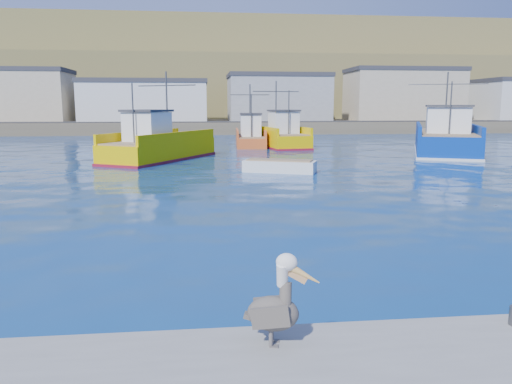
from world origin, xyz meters
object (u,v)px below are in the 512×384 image
trawler_yellow_a (158,146)px  trawler_blue (445,139)px  pelican (276,306)px  skiff_mid (280,167)px  boat_orange (250,136)px  trawler_yellow_b (280,137)px

trawler_yellow_a → trawler_blue: (23.16, 2.73, 0.14)m
trawler_yellow_a → pelican: 30.28m
trawler_yellow_a → pelican: (4.12, -30.00, 0.08)m
trawler_blue → skiff_mid: trawler_blue is taller
boat_orange → trawler_blue: bearing=-29.6°
trawler_yellow_a → skiff_mid: size_ratio=2.46×
trawler_yellow_a → boat_orange: size_ratio=1.50×
trawler_yellow_a → pelican: trawler_yellow_a is taller
skiff_mid → pelican: size_ratio=3.28×
trawler_blue → pelican: size_ratio=10.22×
trawler_blue → pelican: 37.87m
trawler_yellow_b → trawler_blue: trawler_blue is taller
trawler_blue → trawler_yellow_b: bearing=147.1°
trawler_yellow_b → pelican: bearing=-99.0°
trawler_yellow_a → trawler_blue: 23.32m
trawler_blue → skiff_mid: size_ratio=3.12×
skiff_mid → pelican: 22.67m
trawler_blue → boat_orange: size_ratio=1.89×
trawler_blue → trawler_yellow_a: bearing=-173.3°
trawler_blue → boat_orange: trawler_blue is taller
skiff_mid → pelican: bearing=-99.1°
trawler_blue → pelican: (-19.04, -32.73, -0.06)m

